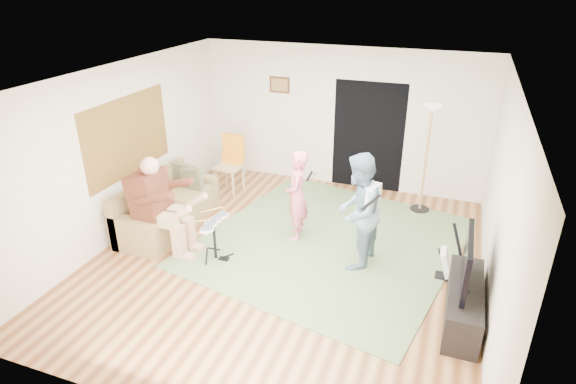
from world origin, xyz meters
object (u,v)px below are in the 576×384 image
(dining_chair, at_px, (230,171))
(tv_cabinet, at_px, (464,304))
(sofa, at_px, (165,210))
(drum_kit, at_px, (215,242))
(guitar_spare, at_px, (447,262))
(singer, at_px, (297,196))
(torchiere_lamp, at_px, (428,140))
(guitarist, at_px, (358,212))
(television, at_px, (467,261))

(dining_chair, relative_size, tv_cabinet, 0.78)
(sofa, distance_m, dining_chair, 1.72)
(drum_kit, height_order, guitar_spare, guitar_spare)
(singer, xyz_separation_m, dining_chair, (-1.81, 1.29, -0.34))
(singer, height_order, guitar_spare, singer)
(torchiere_lamp, height_order, tv_cabinet, torchiere_lamp)
(guitarist, height_order, dining_chair, guitarist)
(singer, height_order, dining_chair, singer)
(guitarist, relative_size, torchiere_lamp, 0.89)
(guitarist, bearing_deg, tv_cabinet, 67.90)
(guitar_spare, relative_size, television, 0.88)
(guitarist, bearing_deg, sofa, -85.74)
(torchiere_lamp, distance_m, tv_cabinet, 3.19)
(torchiere_lamp, xyz_separation_m, tv_cabinet, (0.81, -2.90, -1.07))
(sofa, bearing_deg, drum_kit, -26.74)
(torchiere_lamp, bearing_deg, tv_cabinet, -74.44)
(torchiere_lamp, bearing_deg, drum_kit, -134.99)
(guitarist, xyz_separation_m, dining_chair, (-2.87, 1.74, -0.47))
(dining_chair, height_order, television, television)
(sofa, xyz_separation_m, tv_cabinet, (4.79, -0.86, -0.02))
(singer, height_order, guitarist, guitarist)
(tv_cabinet, bearing_deg, guitar_spare, 105.96)
(dining_chair, bearing_deg, drum_kit, -64.71)
(guitar_spare, relative_size, dining_chair, 0.81)
(singer, relative_size, tv_cabinet, 1.05)
(sofa, relative_size, dining_chair, 1.86)
(sofa, xyz_separation_m, guitar_spare, (4.54, 0.02, -0.02))
(singer, xyz_separation_m, guitar_spare, (2.33, -0.37, -0.48))
(tv_cabinet, distance_m, television, 0.60)
(singer, height_order, tv_cabinet, singer)
(drum_kit, bearing_deg, singer, 48.26)
(drum_kit, height_order, singer, singer)
(drum_kit, relative_size, tv_cabinet, 0.47)
(guitar_spare, distance_m, tv_cabinet, 0.91)
(dining_chair, height_order, tv_cabinet, dining_chair)
(sofa, distance_m, singer, 2.29)
(torchiere_lamp, distance_m, dining_chair, 3.72)
(drum_kit, xyz_separation_m, guitarist, (1.98, 0.59, 0.57))
(torchiere_lamp, relative_size, dining_chair, 1.77)
(drum_kit, xyz_separation_m, singer, (0.92, 1.03, 0.44))
(dining_chair, xyz_separation_m, television, (4.34, -2.53, 0.46))
(tv_cabinet, bearing_deg, sofa, 169.87)
(drum_kit, relative_size, guitarist, 0.39)
(drum_kit, distance_m, singer, 1.45)
(torchiere_lamp, xyz_separation_m, television, (0.76, -2.90, -0.47))
(guitar_spare, xyz_separation_m, television, (0.20, -0.87, 0.60))
(drum_kit, xyz_separation_m, tv_cabinet, (3.50, -0.21, -0.04))
(singer, bearing_deg, torchiere_lamp, 118.71)
(tv_cabinet, bearing_deg, guitarist, 152.52)
(singer, distance_m, guitar_spare, 2.41)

